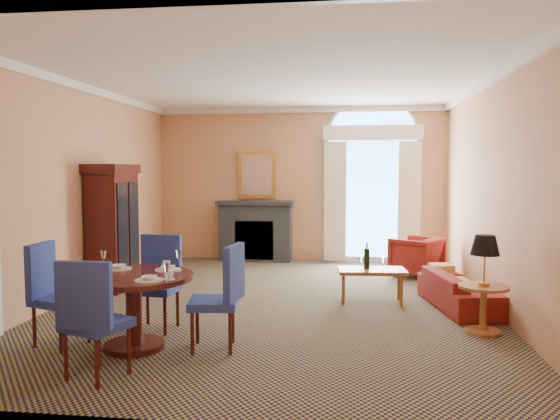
# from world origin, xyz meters

# --- Properties ---
(ground) EXTENTS (7.50, 7.50, 0.00)m
(ground) POSITION_xyz_m (0.00, 0.00, 0.00)
(ground) COLOR #13133D
(ground) RESTS_ON ground
(room_envelope) EXTENTS (6.04, 7.52, 3.45)m
(room_envelope) POSITION_xyz_m (-0.03, 0.67, 2.51)
(room_envelope) COLOR tan
(room_envelope) RESTS_ON ground
(armoire) EXTENTS (0.57, 1.02, 1.99)m
(armoire) POSITION_xyz_m (-2.72, 0.64, 0.96)
(armoire) COLOR #350F0C
(armoire) RESTS_ON ground
(dining_table) EXTENTS (1.27, 1.27, 1.00)m
(dining_table) POSITION_xyz_m (-1.23, -2.17, 0.59)
(dining_table) COLOR #350F0C
(dining_table) RESTS_ON ground
(dining_chair_north) EXTENTS (0.53, 0.53, 1.12)m
(dining_chair_north) POSITION_xyz_m (-1.25, -1.36, 0.64)
(dining_chair_north) COLOR navy
(dining_chair_north) RESTS_ON ground
(dining_chair_south) EXTENTS (0.64, 0.64, 1.12)m
(dining_chair_south) POSITION_xyz_m (-1.25, -3.10, 0.64)
(dining_chair_south) COLOR navy
(dining_chair_south) RESTS_ON ground
(dining_chair_east) EXTENTS (0.57, 0.56, 1.12)m
(dining_chair_east) POSITION_xyz_m (-0.28, -2.06, 0.64)
(dining_chair_east) COLOR navy
(dining_chair_east) RESTS_ON ground
(dining_chair_west) EXTENTS (0.63, 0.63, 1.12)m
(dining_chair_west) POSITION_xyz_m (-2.17, -2.16, 0.64)
(dining_chair_west) COLOR navy
(dining_chair_west) RESTS_ON ground
(sofa) EXTENTS (0.94, 1.77, 0.49)m
(sofa) POSITION_xyz_m (2.55, 0.02, 0.24)
(sofa) COLOR maroon
(sofa) RESTS_ON ground
(armchair) EXTENTS (1.08, 1.07, 0.71)m
(armchair) POSITION_xyz_m (2.24, 2.24, 0.36)
(armchair) COLOR maroon
(armchair) RESTS_ON ground
(coffee_table) EXTENTS (0.99, 0.60, 0.87)m
(coffee_table) POSITION_xyz_m (1.36, 0.21, 0.45)
(coffee_table) COLOR #A05D30
(coffee_table) RESTS_ON ground
(side_table) EXTENTS (0.56, 0.56, 1.13)m
(side_table) POSITION_xyz_m (2.60, -1.12, 0.72)
(side_table) COLOR #A05D30
(side_table) RESTS_ON ground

